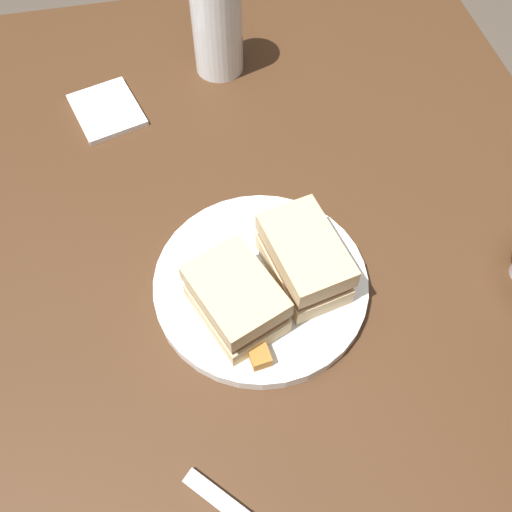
{
  "coord_description": "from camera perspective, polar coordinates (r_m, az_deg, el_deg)",
  "views": [
    {
      "loc": [
        -0.37,
        0.07,
        1.3
      ],
      "look_at": [
        -0.03,
        0.0,
        0.74
      ],
      "focal_mm": 38.76,
      "sensor_mm": 36.0,
      "label": 1
    }
  ],
  "objects": [
    {
      "name": "plate",
      "position": [
        0.66,
        0.47,
        -2.89
      ],
      "size": [
        0.26,
        0.26,
        0.02
      ],
      "primitive_type": "cylinder",
      "color": "white",
      "rests_on": "dining_table"
    },
    {
      "name": "sandwich_half_right",
      "position": [
        0.63,
        5.0,
        -0.29
      ],
      "size": [
        0.13,
        0.09,
        0.07
      ],
      "color": "#CCB284",
      "rests_on": "plate"
    },
    {
      "name": "potato_wedge_middle",
      "position": [
        0.64,
        3.55,
        -4.46
      ],
      "size": [
        0.02,
        0.04,
        0.02
      ],
      "primitive_type": "cube",
      "rotation": [
        0.0,
        0.0,
        1.44
      ],
      "color": "gold",
      "rests_on": "plate"
    },
    {
      "name": "potato_wedge_front",
      "position": [
        0.64,
        2.56,
        -3.73
      ],
      "size": [
        0.03,
        0.04,
        0.02
      ],
      "primitive_type": "cube",
      "rotation": [
        0.0,
        0.0,
        4.39
      ],
      "color": "#B77F33",
      "rests_on": "plate"
    },
    {
      "name": "pint_glass",
      "position": [
        0.9,
        -3.98,
        21.95
      ],
      "size": [
        0.08,
        0.08,
        0.14
      ],
      "color": "white",
      "rests_on": "dining_table"
    },
    {
      "name": "potato_wedge_right_edge",
      "position": [
        0.62,
        1.96,
        -5.9
      ],
      "size": [
        0.05,
        0.03,
        0.02
      ],
      "primitive_type": "cube",
      "rotation": [
        0.0,
        0.0,
        3.41
      ],
      "color": "#B77F33",
      "rests_on": "plate"
    },
    {
      "name": "ground_plane",
      "position": [
        1.36,
        -0.24,
        -15.94
      ],
      "size": [
        6.0,
        6.0,
        0.0
      ],
      "primitive_type": "plane",
      "color": "#4C4238"
    },
    {
      "name": "potato_wedge_back",
      "position": [
        0.63,
        2.29,
        -4.49
      ],
      "size": [
        0.03,
        0.05,
        0.02
      ],
      "primitive_type": "cube",
      "rotation": [
        0.0,
        0.0,
        4.97
      ],
      "color": "#AD702D",
      "rests_on": "plate"
    },
    {
      "name": "potato_wedge_left_edge",
      "position": [
        0.61,
        -0.1,
        -9.07
      ],
      "size": [
        0.06,
        0.03,
        0.02
      ],
      "primitive_type": "cube",
      "rotation": [
        0.0,
        0.0,
        3.27
      ],
      "color": "#AD702D",
      "rests_on": "plate"
    },
    {
      "name": "dining_table",
      "position": [
        1.02,
        -0.31,
        -10.36
      ],
      "size": [
        1.13,
        0.94,
        0.71
      ],
      "primitive_type": "cube",
      "color": "#422816",
      "rests_on": "ground"
    },
    {
      "name": "sandwich_half_left",
      "position": [
        0.61,
        -2.11,
        -4.5
      ],
      "size": [
        0.13,
        0.11,
        0.06
      ],
      "color": "#CCB284",
      "rests_on": "plate"
    },
    {
      "name": "napkin",
      "position": [
        0.88,
        -15.14,
        14.34
      ],
      "size": [
        0.13,
        0.12,
        0.01
      ],
      "primitive_type": "cube",
      "rotation": [
        0.0,
        0.0,
        0.28
      ],
      "color": "white",
      "rests_on": "dining_table"
    }
  ]
}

